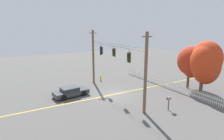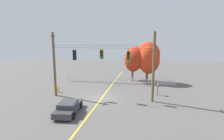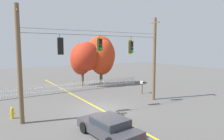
{
  "view_description": "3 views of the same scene",
  "coord_description": "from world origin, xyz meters",
  "px_view_note": "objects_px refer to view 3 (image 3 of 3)",
  "views": [
    {
      "loc": [
        19.25,
        -11.25,
        8.19
      ],
      "look_at": [
        0.37,
        -0.44,
        3.23
      ],
      "focal_mm": 30.46,
      "sensor_mm": 36.0,
      "label": 1
    },
    {
      "loc": [
        5.05,
        -19.88,
        6.93
      ],
      "look_at": [
        1.29,
        -0.12,
        3.49
      ],
      "focal_mm": 28.68,
      "sensor_mm": 36.0,
      "label": 2
    },
    {
      "loc": [
        -7.72,
        -14.17,
        5.01
      ],
      "look_at": [
        0.97,
        -0.3,
        3.2
      ],
      "focal_mm": 32.43,
      "sensor_mm": 36.0,
      "label": 3
    }
  ],
  "objects_px": {
    "autumn_maple_mid": "(102,55)",
    "fire_hydrant": "(12,113)",
    "roadside_mailbox": "(142,83)",
    "traffic_signal_westbound_side": "(100,45)",
    "autumn_maple_near_fence": "(84,58)",
    "parked_car": "(109,126)",
    "traffic_signal_eastbound_side": "(131,47)",
    "traffic_signal_northbound_secondary": "(60,46)"
  },
  "relations": [
    {
      "from": "traffic_signal_eastbound_side",
      "to": "roadside_mailbox",
      "type": "relative_size",
      "value": 1.1
    },
    {
      "from": "autumn_maple_near_fence",
      "to": "fire_hydrant",
      "type": "xyz_separation_m",
      "value": [
        -9.5,
        -8.6,
        -3.32
      ]
    },
    {
      "from": "parked_car",
      "to": "fire_hydrant",
      "type": "xyz_separation_m",
      "value": [
        -4.29,
        6.16,
        -0.19
      ]
    },
    {
      "from": "traffic_signal_northbound_secondary",
      "to": "fire_hydrant",
      "type": "bearing_deg",
      "value": 156.31
    },
    {
      "from": "autumn_maple_near_fence",
      "to": "parked_car",
      "type": "xyz_separation_m",
      "value": [
        -5.21,
        -14.77,
        -3.13
      ]
    },
    {
      "from": "traffic_signal_eastbound_side",
      "to": "fire_hydrant",
      "type": "xyz_separation_m",
      "value": [
        -9.47,
        1.36,
        -4.66
      ]
    },
    {
      "from": "parked_car",
      "to": "fire_hydrant",
      "type": "bearing_deg",
      "value": 124.85
    },
    {
      "from": "traffic_signal_westbound_side",
      "to": "traffic_signal_eastbound_side",
      "type": "distance_m",
      "value": 3.1
    },
    {
      "from": "parked_car",
      "to": "roadside_mailbox",
      "type": "bearing_deg",
      "value": 40.16
    },
    {
      "from": "autumn_maple_mid",
      "to": "roadside_mailbox",
      "type": "bearing_deg",
      "value": -80.6
    },
    {
      "from": "autumn_maple_near_fence",
      "to": "autumn_maple_mid",
      "type": "relative_size",
      "value": 0.87
    },
    {
      "from": "traffic_signal_westbound_side",
      "to": "roadside_mailbox",
      "type": "height_order",
      "value": "traffic_signal_westbound_side"
    },
    {
      "from": "traffic_signal_westbound_side",
      "to": "autumn_maple_mid",
      "type": "bearing_deg",
      "value": 60.14
    },
    {
      "from": "traffic_signal_northbound_secondary",
      "to": "autumn_maple_near_fence",
      "type": "relative_size",
      "value": 0.25
    },
    {
      "from": "traffic_signal_eastbound_side",
      "to": "parked_car",
      "type": "bearing_deg",
      "value": -137.17
    },
    {
      "from": "traffic_signal_eastbound_side",
      "to": "parked_car",
      "type": "relative_size",
      "value": 0.35
    },
    {
      "from": "traffic_signal_northbound_secondary",
      "to": "fire_hydrant",
      "type": "distance_m",
      "value": 5.83
    },
    {
      "from": "autumn_maple_near_fence",
      "to": "fire_hydrant",
      "type": "relative_size",
      "value": 6.94
    },
    {
      "from": "traffic_signal_westbound_side",
      "to": "fire_hydrant",
      "type": "height_order",
      "value": "traffic_signal_westbound_side"
    },
    {
      "from": "traffic_signal_eastbound_side",
      "to": "autumn_maple_near_fence",
      "type": "bearing_deg",
      "value": 89.81
    },
    {
      "from": "parked_car",
      "to": "roadside_mailbox",
      "type": "xyz_separation_m",
      "value": [
        8.68,
        7.32,
        0.53
      ]
    },
    {
      "from": "traffic_signal_northbound_secondary",
      "to": "parked_car",
      "type": "relative_size",
      "value": 0.34
    },
    {
      "from": "traffic_signal_westbound_side",
      "to": "autumn_maple_mid",
      "type": "xyz_separation_m",
      "value": [
        5.44,
        9.48,
        -1.18
      ]
    },
    {
      "from": "traffic_signal_northbound_secondary",
      "to": "autumn_maple_mid",
      "type": "height_order",
      "value": "autumn_maple_mid"
    },
    {
      "from": "traffic_signal_eastbound_side",
      "to": "roadside_mailbox",
      "type": "xyz_separation_m",
      "value": [
        3.5,
        2.52,
        -3.94
      ]
    },
    {
      "from": "traffic_signal_westbound_side",
      "to": "autumn_maple_mid",
      "type": "height_order",
      "value": "autumn_maple_mid"
    },
    {
      "from": "autumn_maple_mid",
      "to": "parked_car",
      "type": "bearing_deg",
      "value": -117.79
    },
    {
      "from": "autumn_maple_mid",
      "to": "fire_hydrant",
      "type": "distance_m",
      "value": 14.8
    },
    {
      "from": "traffic_signal_eastbound_side",
      "to": "autumn_maple_mid",
      "type": "relative_size",
      "value": 0.23
    },
    {
      "from": "parked_car",
      "to": "traffic_signal_eastbound_side",
      "type": "bearing_deg",
      "value": 42.83
    },
    {
      "from": "traffic_signal_northbound_secondary",
      "to": "autumn_maple_mid",
      "type": "bearing_deg",
      "value": 47.61
    },
    {
      "from": "traffic_signal_northbound_secondary",
      "to": "fire_hydrant",
      "type": "height_order",
      "value": "traffic_signal_northbound_secondary"
    },
    {
      "from": "traffic_signal_northbound_secondary",
      "to": "parked_car",
      "type": "height_order",
      "value": "traffic_signal_northbound_secondary"
    },
    {
      "from": "traffic_signal_eastbound_side",
      "to": "autumn_maple_mid",
      "type": "xyz_separation_m",
      "value": [
        2.35,
        9.48,
        -1.0
      ]
    },
    {
      "from": "roadside_mailbox",
      "to": "traffic_signal_northbound_secondary",
      "type": "bearing_deg",
      "value": -165.49
    },
    {
      "from": "autumn_maple_near_fence",
      "to": "autumn_maple_mid",
      "type": "bearing_deg",
      "value": -11.82
    },
    {
      "from": "traffic_signal_westbound_side",
      "to": "traffic_signal_northbound_secondary",
      "type": "bearing_deg",
      "value": -179.67
    },
    {
      "from": "traffic_signal_eastbound_side",
      "to": "parked_car",
      "type": "distance_m",
      "value": 8.36
    },
    {
      "from": "autumn_maple_mid",
      "to": "fire_hydrant",
      "type": "bearing_deg",
      "value": -145.51
    },
    {
      "from": "autumn_maple_mid",
      "to": "autumn_maple_near_fence",
      "type": "bearing_deg",
      "value": 168.18
    },
    {
      "from": "traffic_signal_westbound_side",
      "to": "autumn_maple_near_fence",
      "type": "bearing_deg",
      "value": 72.58
    },
    {
      "from": "autumn_maple_near_fence",
      "to": "roadside_mailbox",
      "type": "xyz_separation_m",
      "value": [
        3.47,
        -7.44,
        -2.6
      ]
    }
  ]
}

